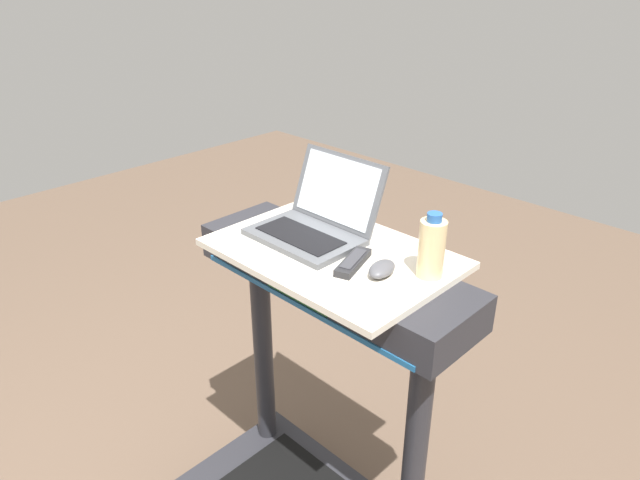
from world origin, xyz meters
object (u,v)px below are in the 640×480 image
at_px(laptop, 315,221).
at_px(computer_mouse, 382,269).
at_px(water_bottle, 432,248).
at_px(tv_remote, 353,262).

xyz_separation_m(laptop, computer_mouse, (0.30, -0.05, -0.03)).
bearing_deg(laptop, computer_mouse, -6.92).
distance_m(water_bottle, tv_remote, 0.22).
xyz_separation_m(computer_mouse, tv_remote, (-0.09, -0.02, -0.01)).
height_order(computer_mouse, water_bottle, water_bottle).
relative_size(laptop, water_bottle, 1.83).
bearing_deg(water_bottle, laptop, -174.88).
bearing_deg(laptop, water_bottle, 7.60).
distance_m(computer_mouse, tv_remote, 0.09).
bearing_deg(tv_remote, laptop, 162.66).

